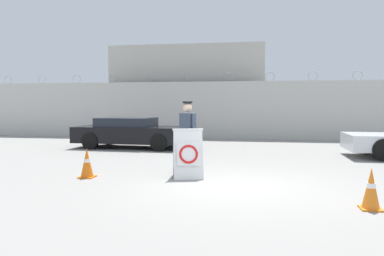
# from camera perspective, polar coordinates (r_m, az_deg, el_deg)

# --- Properties ---
(ground_plane) EXTENTS (90.00, 90.00, 0.00)m
(ground_plane) POSITION_cam_1_polar(r_m,az_deg,el_deg) (8.26, 7.06, -8.75)
(ground_plane) COLOR gray
(perimeter_wall) EXTENTS (36.00, 0.30, 3.38)m
(perimeter_wall) POSITION_cam_1_polar(r_m,az_deg,el_deg) (19.22, 8.62, 2.72)
(perimeter_wall) COLOR beige
(perimeter_wall) RESTS_ON ground_plane
(building_block) EXTENTS (8.64, 6.36, 5.04)m
(building_block) POSITION_cam_1_polar(r_m,az_deg,el_deg) (23.57, 0.23, 5.49)
(building_block) COLOR #B2ADA3
(building_block) RESTS_ON ground_plane
(barricade_sign) EXTENTS (0.85, 0.83, 1.19)m
(barricade_sign) POSITION_cam_1_polar(r_m,az_deg,el_deg) (9.00, -0.62, -3.88)
(barricade_sign) COLOR white
(barricade_sign) RESTS_ON ground_plane
(security_guard) EXTENTS (0.51, 0.67, 1.84)m
(security_guard) POSITION_cam_1_polar(r_m,az_deg,el_deg) (9.51, -0.67, -0.75)
(security_guard) COLOR black
(security_guard) RESTS_ON ground_plane
(traffic_cone_near) EXTENTS (0.36, 0.36, 0.72)m
(traffic_cone_near) POSITION_cam_1_polar(r_m,az_deg,el_deg) (9.41, -15.70, -5.15)
(traffic_cone_near) COLOR orange
(traffic_cone_near) RESTS_ON ground_plane
(traffic_cone_mid) EXTENTS (0.34, 0.34, 0.71)m
(traffic_cone_mid) POSITION_cam_1_polar(r_m,az_deg,el_deg) (7.04, 25.62, -8.36)
(traffic_cone_mid) COLOR orange
(traffic_cone_mid) RESTS_ON ground_plane
(parked_car_front_coupe) EXTENTS (4.60, 2.08, 1.22)m
(parked_car_front_coupe) POSITION_cam_1_polar(r_m,az_deg,el_deg) (15.35, -9.26, -0.65)
(parked_car_front_coupe) COLOR black
(parked_car_front_coupe) RESTS_ON ground_plane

